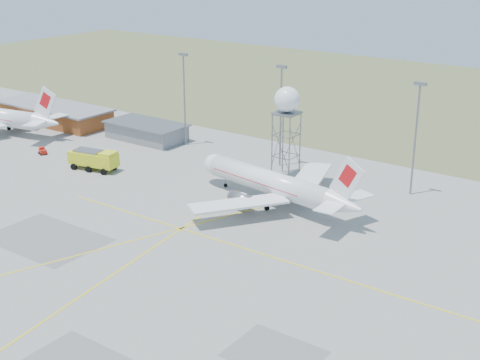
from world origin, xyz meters
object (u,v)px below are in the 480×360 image
Objects in this scene: airliner_main at (272,184)px; fire_truck at (95,160)px; baggage_tug at (43,152)px; radar_tower at (286,127)px.

fire_truck is at bearing 17.25° from airliner_main.
radar_tower is at bearing 42.43° from baggage_tug.
airliner_main is 15.60× the size of baggage_tug.
radar_tower is (-5.74, 13.57, 6.18)m from airliner_main.
radar_tower reaches higher than fire_truck.
airliner_main reaches higher than baggage_tug.
fire_truck is at bearing 20.33° from baggage_tug.
fire_truck is 4.68× the size of baggage_tug.
baggage_tug is at bearing 14.32° from airliner_main.
fire_truck reaches higher than baggage_tug.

